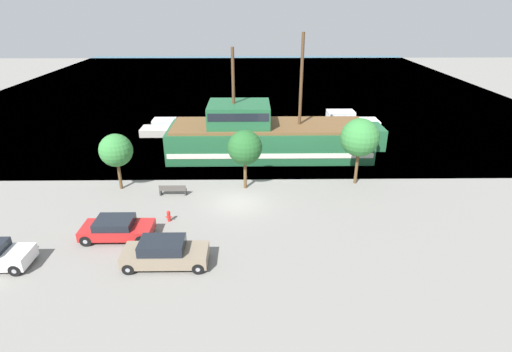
# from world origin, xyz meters

# --- Properties ---
(ground_plane) EXTENTS (160.00, 160.00, 0.00)m
(ground_plane) POSITION_xyz_m (0.00, 0.00, 0.00)
(ground_plane) COLOR gray
(water_surface) EXTENTS (80.00, 80.00, 0.00)m
(water_surface) POSITION_xyz_m (0.00, 44.00, 0.00)
(water_surface) COLOR #38667F
(water_surface) RESTS_ON ground
(pirate_ship) EXTENTS (19.79, 5.84, 11.03)m
(pirate_ship) POSITION_xyz_m (2.42, 9.72, 1.85)
(pirate_ship) COLOR #1E5633
(pirate_ship) RESTS_ON water_surface
(moored_boat_dockside) EXTENTS (7.59, 2.52, 1.96)m
(moored_boat_dockside) POSITION_xyz_m (11.62, 18.50, 0.72)
(moored_boat_dockside) COLOR silver
(moored_boat_dockside) RESTS_ON water_surface
(moored_boat_outer) EXTENTS (6.01, 2.28, 1.74)m
(moored_boat_outer) POSITION_xyz_m (-8.08, 16.16, 0.64)
(moored_boat_outer) COLOR #B7B2A8
(moored_boat_outer) RESTS_ON water_surface
(parked_car_curb_front) EXTENTS (4.63, 1.88, 1.57)m
(parked_car_curb_front) POSITION_xyz_m (-3.80, -7.42, 0.77)
(parked_car_curb_front) COLOR #7F705B
(parked_car_curb_front) RESTS_ON ground_plane
(parked_car_curb_mid) EXTENTS (4.27, 1.99, 1.32)m
(parked_car_curb_mid) POSITION_xyz_m (-7.28, -4.64, 0.68)
(parked_car_curb_mid) COLOR #B21E1E
(parked_car_curb_mid) RESTS_ON ground_plane
(fire_hydrant) EXTENTS (0.42, 0.25, 0.76)m
(fire_hydrant) POSITION_xyz_m (-4.51, -2.64, 0.41)
(fire_hydrant) COLOR red
(fire_hydrant) RESTS_ON ground_plane
(bench_promenade_east) EXTENTS (2.00, 0.45, 0.85)m
(bench_promenade_east) POSITION_xyz_m (-4.92, 1.23, 0.45)
(bench_promenade_east) COLOR #4C4742
(bench_promenade_east) RESTS_ON ground_plane
(tree_row_east) EXTENTS (2.48, 2.48, 4.41)m
(tree_row_east) POSITION_xyz_m (-9.17, 2.45, 3.15)
(tree_row_east) COLOR brown
(tree_row_east) RESTS_ON ground_plane
(tree_row_mideast) EXTENTS (2.61, 2.61, 4.65)m
(tree_row_mideast) POSITION_xyz_m (0.49, 2.46, 3.33)
(tree_row_mideast) COLOR brown
(tree_row_mideast) RESTS_ON ground_plane
(tree_row_midwest) EXTENTS (2.94, 2.94, 5.30)m
(tree_row_midwest) POSITION_xyz_m (9.29, 3.24, 3.82)
(tree_row_midwest) COLOR brown
(tree_row_midwest) RESTS_ON ground_plane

